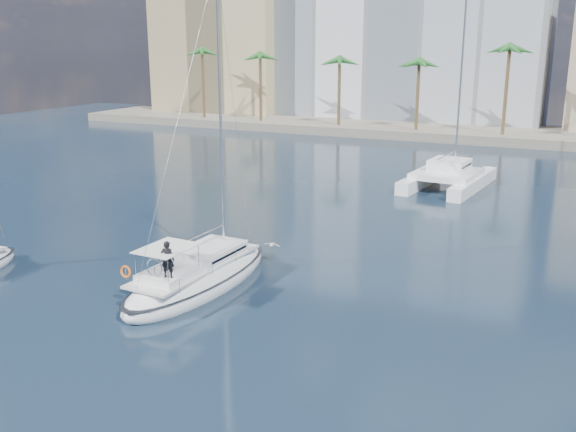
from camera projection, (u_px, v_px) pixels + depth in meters
The scene contains 9 objects.
ground at pixel (254, 285), 34.25m from camera, with size 160.00×160.00×0.00m, color black.
quay at pixel (465, 133), 87.33m from camera, with size 120.00×14.00×1.20m, color gray.
building_modern at pixel (407, 32), 99.22m from camera, with size 42.00×16.00×28.00m, color white.
building_tan_left at pixel (227, 51), 108.86m from camera, with size 22.00×14.00×22.00m, color tan.
palm_left at pixel (232, 58), 95.28m from camera, with size 3.60×3.60×12.30m.
palm_centre at pixel (465, 61), 81.30m from camera, with size 3.60×3.60×12.30m.
main_sloop at pixel (199, 277), 34.00m from camera, with size 4.25×11.81×17.30m.
catamaran at pixel (448, 175), 57.16m from camera, with size 6.82×11.88×16.65m.
seagull at pixel (272, 245), 37.50m from camera, with size 1.07×0.46×0.20m.
Camera 1 is at (15.33, -28.23, 12.58)m, focal length 40.00 mm.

